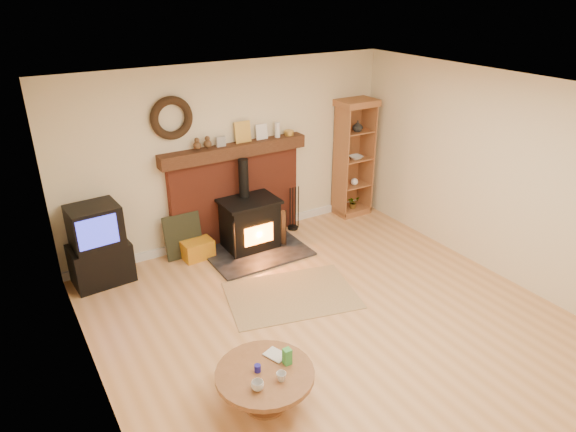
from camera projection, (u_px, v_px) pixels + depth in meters
ground at (343, 331)px, 5.73m from camera, size 5.50×5.50×0.00m
room_shell at (344, 185)px, 5.08m from camera, size 5.02×5.52×2.61m
chimney_breast at (236, 189)px, 7.47m from camera, size 2.20×0.22×1.78m
wood_stove at (251, 225)px, 7.36m from camera, size 1.40×1.00×1.31m
area_rug at (291, 295)px, 6.37m from camera, size 1.77×1.42×0.01m
tv_unit at (98, 246)px, 6.48m from camera, size 0.75×0.56×1.06m
curio_cabinet at (353, 158)px, 8.29m from camera, size 0.61×0.44×1.90m
firelog_box at (198, 250)px, 7.19m from camera, size 0.44×0.29×0.26m
leaning_painting at (183, 236)px, 7.16m from camera, size 0.53×0.14×0.63m
fire_tools at (293, 220)px, 8.03m from camera, size 0.19×0.16×0.70m
coffee_table at (265, 378)px, 4.61m from camera, size 0.90×0.90×0.54m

